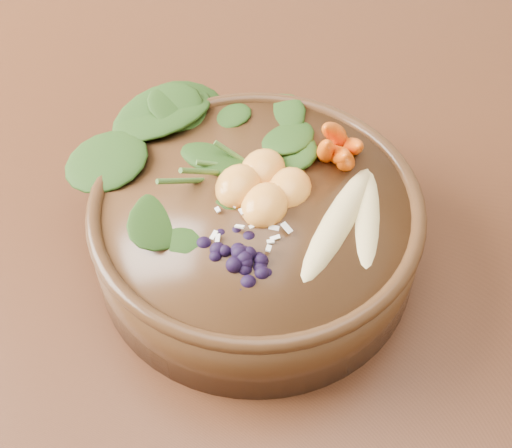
# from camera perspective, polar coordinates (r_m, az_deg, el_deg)

# --- Properties ---
(dining_table) EXTENTS (1.60, 0.90, 0.75)m
(dining_table) POSITION_cam_1_polar(r_m,az_deg,el_deg) (0.72, 1.91, -3.28)
(dining_table) COLOR #331C0C
(dining_table) RESTS_ON ground
(stoneware_bowl) EXTENTS (0.29, 0.29, 0.07)m
(stoneware_bowl) POSITION_cam_1_polar(r_m,az_deg,el_deg) (0.58, 0.00, -0.64)
(stoneware_bowl) COLOR #492D17
(stoneware_bowl) RESTS_ON dining_table
(kale_heap) EXTENTS (0.19, 0.17, 0.04)m
(kale_heap) POSITION_cam_1_polar(r_m,az_deg,el_deg) (0.58, -2.45, 7.61)
(kale_heap) COLOR #234713
(kale_heap) RESTS_ON stoneware_bowl
(carrot_cluster) EXTENTS (0.06, 0.06, 0.07)m
(carrot_cluster) POSITION_cam_1_polar(r_m,az_deg,el_deg) (0.57, 6.52, 8.25)
(carrot_cluster) COLOR orange
(carrot_cluster) RESTS_ON stoneware_bowl
(banana_halves) EXTENTS (0.07, 0.15, 0.03)m
(banana_halves) POSITION_cam_1_polar(r_m,az_deg,el_deg) (0.53, 7.88, 1.24)
(banana_halves) COLOR #E0CC84
(banana_halves) RESTS_ON stoneware_bowl
(mandarin_cluster) EXTENTS (0.08, 0.09, 0.03)m
(mandarin_cluster) POSITION_cam_1_polar(r_m,az_deg,el_deg) (0.55, 0.63, 3.85)
(mandarin_cluster) COLOR #F29837
(mandarin_cluster) RESTS_ON stoneware_bowl
(blueberry_pile) EXTENTS (0.13, 0.10, 0.04)m
(blueberry_pile) POSITION_cam_1_polar(r_m,az_deg,el_deg) (0.50, -1.34, -1.43)
(blueberry_pile) COLOR black
(blueberry_pile) RESTS_ON stoneware_bowl
(coconut_flakes) EXTENTS (0.09, 0.07, 0.01)m
(coconut_flakes) POSITION_cam_1_polar(r_m,az_deg,el_deg) (0.54, -0.33, 0.52)
(coconut_flakes) COLOR white
(coconut_flakes) RESTS_ON stoneware_bowl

